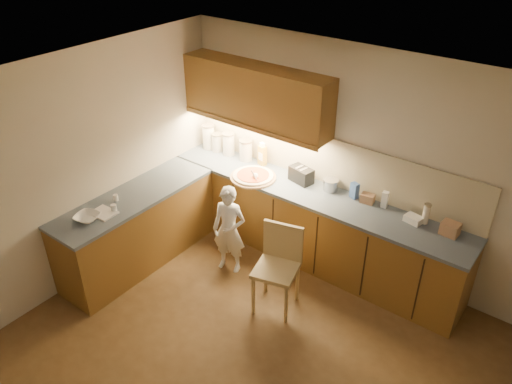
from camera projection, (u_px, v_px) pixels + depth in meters
room at (245, 213)px, 4.00m from camera, size 4.54×4.50×2.62m
l_counter at (250, 226)px, 5.96m from camera, size 3.77×2.62×0.92m
backsplash at (326, 160)px, 5.79m from camera, size 3.75×0.02×0.58m
upper_cabinets at (256, 95)px, 5.81m from camera, size 1.95×0.36×0.73m
pizza_on_board at (253, 176)px, 6.00m from camera, size 0.56×0.56×0.22m
child at (229, 230)px, 5.73m from camera, size 0.46×0.36×1.10m
wooden_chair at (279, 262)px, 5.23m from camera, size 0.53×0.53×0.96m
mixing_bowl at (87, 218)px, 5.23m from camera, size 0.31×0.31×0.06m
canister_a at (209, 136)px, 6.63m from camera, size 0.17×0.17×0.33m
canister_b at (217, 142)px, 6.58m from camera, size 0.14×0.14×0.25m
canister_c at (229, 144)px, 6.48m from camera, size 0.16×0.16×0.30m
canister_d at (246, 150)px, 6.35m from camera, size 0.17×0.17×0.28m
oil_jug at (262, 155)px, 6.24m from camera, size 0.12×0.10×0.30m
toaster at (301, 175)px, 5.89m from camera, size 0.31×0.22×0.19m
steel_pot at (331, 185)px, 5.74m from camera, size 0.18×0.18×0.14m
blue_box at (354, 191)px, 5.58m from camera, size 0.11×0.09×0.18m
card_box_a at (368, 198)px, 5.52m from camera, size 0.16×0.12×0.10m
white_bottle at (385, 200)px, 5.42m from camera, size 0.07×0.07×0.19m
flat_pack at (414, 219)px, 5.20m from camera, size 0.20×0.16×0.07m
tall_jar at (426, 214)px, 5.14m from camera, size 0.07×0.07×0.23m
card_box_b at (450, 229)px, 5.00m from camera, size 0.19×0.15×0.14m
dough_cloth at (104, 213)px, 5.35m from camera, size 0.27×0.22×0.02m
spice_jar_a at (116, 198)px, 5.56m from camera, size 0.06×0.06×0.07m
spice_jar_b at (114, 208)px, 5.37m from camera, size 0.08×0.08×0.08m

